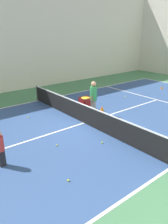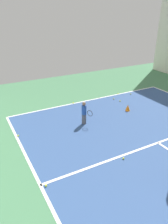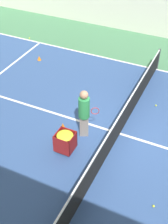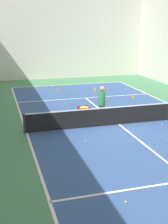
# 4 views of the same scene
# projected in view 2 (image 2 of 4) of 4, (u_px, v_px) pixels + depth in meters

# --- Properties ---
(line_baseline_near) EXTENTS (9.49, 0.10, 0.00)m
(line_baseline_near) POSITION_uv_depth(u_px,v_px,m) (92.00, 100.00, 12.51)
(line_baseline_near) COLOR white
(line_baseline_near) RESTS_ON ground
(line_service_near) EXTENTS (9.49, 0.10, 0.00)m
(line_service_near) POSITION_uv_depth(u_px,v_px,m) (158.00, 143.00, 8.48)
(line_service_near) COLOR white
(line_service_near) RESTS_ON ground
(player_near_baseline) EXTENTS (0.37, 0.51, 1.06)m
(player_near_baseline) POSITION_uv_depth(u_px,v_px,m) (84.00, 112.00, 9.64)
(player_near_baseline) COLOR #4C4C56
(player_near_baseline) RESTS_ON ground
(training_cone_2) EXTENTS (0.24, 0.24, 0.34)m
(training_cone_2) POSITION_uv_depth(u_px,v_px,m) (128.00, 108.00, 11.08)
(training_cone_2) COLOR orange
(training_cone_2) RESTS_ON ground
(tennis_ball_6) EXTENTS (0.07, 0.07, 0.07)m
(tennis_ball_6) POSITION_uv_depth(u_px,v_px,m) (120.00, 101.00, 12.25)
(tennis_ball_6) COLOR yellow
(tennis_ball_6) RESTS_ON ground
(tennis_ball_8) EXTENTS (0.07, 0.07, 0.07)m
(tennis_ball_8) POSITION_uv_depth(u_px,v_px,m) (118.00, 93.00, 13.32)
(tennis_ball_8) COLOR yellow
(tennis_ball_8) RESTS_ON ground
(tennis_ball_9) EXTENTS (0.07, 0.07, 0.07)m
(tennis_ball_9) POSITION_uv_depth(u_px,v_px,m) (73.00, 103.00, 12.01)
(tennis_ball_9) COLOR yellow
(tennis_ball_9) RESTS_ON ground
(tennis_ball_11) EXTENTS (0.07, 0.07, 0.07)m
(tennis_ball_11) POSITION_uv_depth(u_px,v_px,m) (114.00, 99.00, 12.54)
(tennis_ball_11) COLOR yellow
(tennis_ball_11) RESTS_ON ground
(tennis_ball_15) EXTENTS (0.07, 0.07, 0.07)m
(tennis_ball_15) POSITION_uv_depth(u_px,v_px,m) (123.00, 158.00, 7.54)
(tennis_ball_15) COLOR yellow
(tennis_ball_15) RESTS_ON ground
(tennis_ball_16) EXTENTS (0.07, 0.07, 0.07)m
(tennis_ball_16) POSITION_uv_depth(u_px,v_px,m) (18.00, 135.00, 8.90)
(tennis_ball_16) COLOR yellow
(tennis_ball_16) RESTS_ON ground
(tennis_ball_17) EXTENTS (0.07, 0.07, 0.07)m
(tennis_ball_17) POSITION_uv_depth(u_px,v_px,m) (131.00, 94.00, 13.26)
(tennis_ball_17) COLOR yellow
(tennis_ball_17) RESTS_ON ground
(tennis_ball_18) EXTENTS (0.07, 0.07, 0.07)m
(tennis_ball_18) POSITION_uv_depth(u_px,v_px,m) (46.00, 185.00, 6.38)
(tennis_ball_18) COLOR yellow
(tennis_ball_18) RESTS_ON ground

